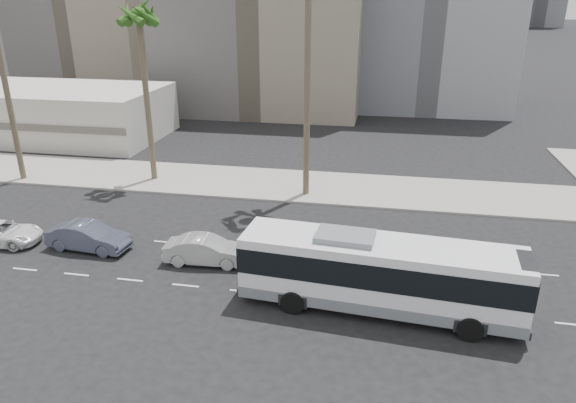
% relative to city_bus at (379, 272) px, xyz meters
% --- Properties ---
extents(ground, '(700.00, 700.00, 0.00)m').
position_rel_city_bus_xyz_m(ground, '(-3.49, 0.29, -1.91)').
color(ground, black).
rests_on(ground, ground).
extents(sidewalk_north, '(120.00, 7.00, 0.15)m').
position_rel_city_bus_xyz_m(sidewalk_north, '(-3.49, 15.79, -1.83)').
color(sidewalk_north, gray).
rests_on(sidewalk_north, ground).
extents(commercial_low, '(22.00, 12.16, 5.00)m').
position_rel_city_bus_xyz_m(commercial_low, '(-33.49, 26.28, 0.59)').
color(commercial_low, '#BBB8AB').
rests_on(commercial_low, ground).
extents(midrise_beige_west, '(24.00, 18.00, 18.00)m').
position_rel_city_bus_xyz_m(midrise_beige_west, '(-15.49, 45.29, 7.09)').
color(midrise_beige_west, '#635E58').
rests_on(midrise_beige_west, ground).
extents(midrise_gray_center, '(20.00, 20.00, 26.00)m').
position_rel_city_bus_xyz_m(midrise_gray_center, '(4.51, 52.29, 11.09)').
color(midrise_gray_center, slate).
rests_on(midrise_gray_center, ground).
extents(midrise_beige_far, '(18.00, 16.00, 15.00)m').
position_rel_city_bus_xyz_m(midrise_beige_far, '(-41.49, 50.29, 5.59)').
color(midrise_beige_far, '#635E58').
rests_on(midrise_beige_far, ground).
extents(city_bus, '(12.84, 3.86, 3.64)m').
position_rel_city_bus_xyz_m(city_bus, '(0.00, 0.00, 0.00)').
color(city_bus, silver).
rests_on(city_bus, ground).
extents(car_a, '(1.84, 4.64, 1.50)m').
position_rel_city_bus_xyz_m(car_a, '(-9.22, 2.82, -1.16)').
color(car_a, '#AAAAAA').
rests_on(car_a, ground).
extents(car_b, '(2.03, 4.87, 1.57)m').
position_rel_city_bus_xyz_m(car_b, '(-16.35, 3.15, -1.13)').
color(car_b, '#424659').
rests_on(car_b, ground).
extents(car_c, '(2.60, 4.90, 1.31)m').
position_rel_city_bus_xyz_m(car_c, '(-21.85, 2.89, -1.25)').
color(car_c, white).
rests_on(car_c, ground).
extents(palm_mid, '(4.32, 4.32, 13.37)m').
position_rel_city_bus_xyz_m(palm_mid, '(-17.78, 15.19, 10.12)').
color(palm_mid, brown).
rests_on(palm_mid, ground).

